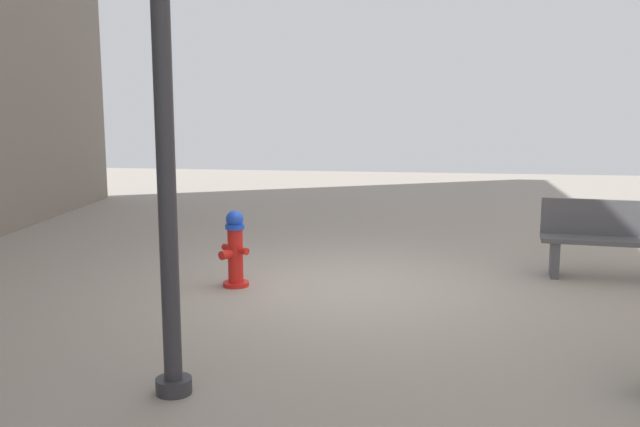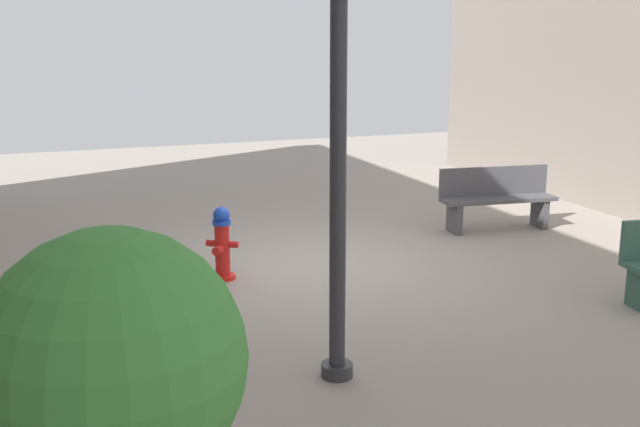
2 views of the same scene
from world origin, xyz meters
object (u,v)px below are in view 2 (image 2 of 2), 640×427
Objects in this scene: planter_tree at (117,418)px; bench_near at (497,197)px; fire_hydrant at (222,243)px; street_lamp at (338,77)px.

bench_near is at bearing -133.53° from planter_tree.
fire_hydrant is 4.63m from bench_near.
fire_hydrant is at bearing -85.13° from street_lamp.
planter_tree is (1.86, 5.77, 0.88)m from fire_hydrant.
planter_tree is at bearing 72.14° from fire_hydrant.
bench_near is at bearing -168.11° from fire_hydrant.
street_lamp is (-2.12, -2.71, 1.25)m from planter_tree.
fire_hydrant is 0.22× the size of street_lamp.
bench_near is 9.31m from planter_tree.
planter_tree is 0.51× the size of street_lamp.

